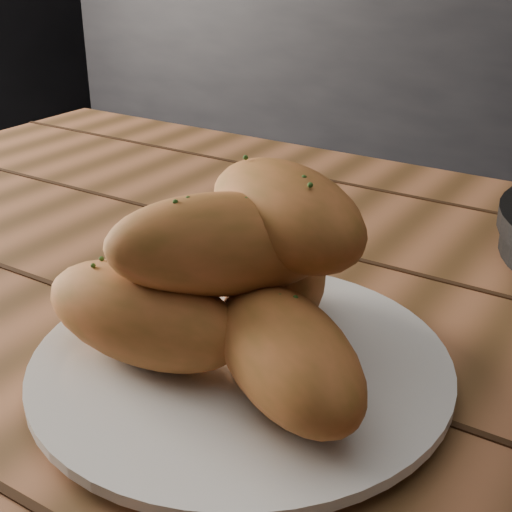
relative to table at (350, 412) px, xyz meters
The scene contains 4 objects.
counter 1.69m from the table, 99.84° to the left, with size 2.80×0.60×0.90m, color black.
table is the anchor object (origin of this frame).
plate 0.17m from the table, 103.05° to the right, with size 0.30×0.30×0.02m.
bread_rolls 0.22m from the table, 104.06° to the right, with size 0.28×0.24×0.14m.
Camera 1 is at (0.50, -0.45, 1.05)m, focal length 50.00 mm.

